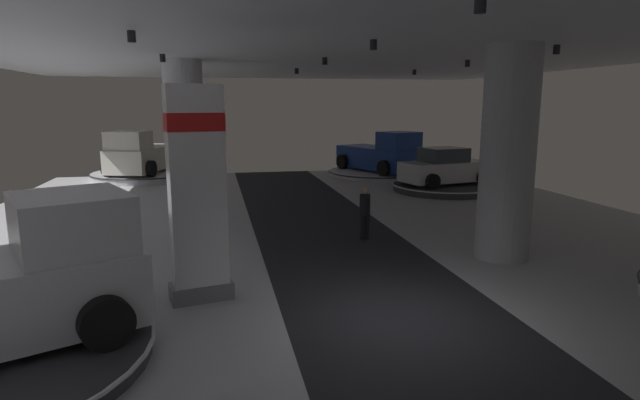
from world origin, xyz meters
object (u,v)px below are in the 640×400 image
(column_right, at_px, (508,154))
(visitor_walking_near, at_px, (365,210))
(pickup_truck_deep_right, at_px, (382,155))
(pickup_truck_deep_left, at_px, (141,155))
(display_car_far_right, at_px, (445,168))
(display_platform_deep_right, at_px, (378,173))
(brand_sign_pylon, at_px, (197,192))
(column_left, at_px, (185,141))
(display_platform_far_right, at_px, (445,187))
(display_platform_deep_left, at_px, (145,175))

(column_right, distance_m, visitor_walking_near, 4.38)
(pickup_truck_deep_right, bearing_deg, pickup_truck_deep_left, 175.00)
(display_car_far_right, relative_size, pickup_truck_deep_right, 0.79)
(display_platform_deep_right, relative_size, visitor_walking_near, 3.57)
(brand_sign_pylon, bearing_deg, visitor_walking_near, 40.06)
(column_right, relative_size, column_left, 1.00)
(column_left, bearing_deg, display_car_far_right, 18.05)
(visitor_walking_near, bearing_deg, display_car_far_right, 51.09)
(display_platform_far_right, bearing_deg, display_car_far_right, -167.62)
(pickup_truck_deep_right, bearing_deg, display_platform_far_right, -77.47)
(display_platform_far_right, distance_m, pickup_truck_deep_right, 5.84)
(brand_sign_pylon, height_order, display_platform_deep_left, brand_sign_pylon)
(brand_sign_pylon, height_order, pickup_truck_deep_left, brand_sign_pylon)
(display_platform_deep_left, bearing_deg, display_car_far_right, -26.39)
(pickup_truck_deep_left, xyz_separation_m, visitor_walking_near, (8.20, -14.44, -0.40))
(visitor_walking_near, bearing_deg, pickup_truck_deep_left, 119.60)
(display_platform_deep_right, bearing_deg, column_right, -96.36)
(column_left, bearing_deg, display_platform_deep_left, 104.37)
(display_platform_deep_left, bearing_deg, display_platform_deep_right, -5.13)
(display_platform_deep_left, xyz_separation_m, visitor_walking_near, (8.11, -14.74, 0.70))
(display_platform_deep_left, distance_m, display_platform_deep_right, 13.00)
(column_right, xyz_separation_m, display_platform_deep_right, (1.80, 16.13, -2.61))
(pickup_truck_deep_left, bearing_deg, visitor_walking_near, -60.40)
(pickup_truck_deep_left, relative_size, visitor_walking_near, 3.57)
(display_platform_deep_left, height_order, display_platform_deep_right, display_platform_deep_left)
(brand_sign_pylon, height_order, display_car_far_right, brand_sign_pylon)
(display_car_far_right, bearing_deg, pickup_truck_deep_right, 102.22)
(pickup_truck_deep_left, distance_m, visitor_walking_near, 16.61)
(display_car_far_right, bearing_deg, display_platform_deep_right, 102.74)
(pickup_truck_deep_left, relative_size, pickup_truck_deep_right, 1.00)
(display_car_far_right, height_order, pickup_truck_deep_left, pickup_truck_deep_left)
(brand_sign_pylon, xyz_separation_m, display_platform_far_right, (10.95, 11.65, -2.10))
(pickup_truck_deep_right, bearing_deg, column_left, -137.66)
(column_left, distance_m, display_platform_deep_right, 14.28)
(display_platform_far_right, distance_m, display_car_far_right, 0.91)
(display_platform_far_right, bearing_deg, visitor_walking_near, -129.02)
(column_right, height_order, display_car_far_right, column_right)
(column_right, distance_m, pickup_truck_deep_left, 20.42)
(column_left, distance_m, visitor_walking_near, 6.86)
(display_platform_far_right, bearing_deg, column_left, -161.97)
(brand_sign_pylon, distance_m, display_car_far_right, 16.01)
(column_left, xyz_separation_m, brand_sign_pylon, (0.59, -7.89, -0.47))
(column_left, height_order, visitor_walking_near, column_left)
(visitor_walking_near, bearing_deg, display_platform_far_right, 50.98)
(display_platform_deep_right, relative_size, pickup_truck_deep_right, 1.00)
(brand_sign_pylon, xyz_separation_m, display_car_far_right, (10.92, 11.64, -1.18))
(brand_sign_pylon, xyz_separation_m, pickup_truck_deep_left, (-3.46, 18.42, -0.97))
(brand_sign_pylon, distance_m, pickup_truck_deep_left, 18.77)
(column_left, relative_size, display_platform_deep_left, 0.97)
(display_platform_deep_right, bearing_deg, display_platform_deep_left, 174.87)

